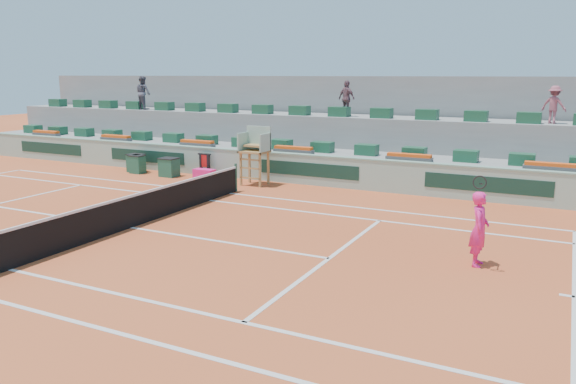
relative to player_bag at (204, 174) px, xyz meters
name	(u,v)px	position (x,y,z in m)	size (l,w,h in m)	color
ground	(131,228)	(2.65, -7.59, -0.21)	(90.00, 90.00, 0.00)	#AD4621
seating_tier_lower	(290,160)	(2.65, 3.11, 0.39)	(36.00, 4.00, 1.20)	gray
seating_tier_upper	(305,141)	(2.65, 4.71, 1.09)	(36.00, 2.40, 2.60)	gray
stadium_back_wall	(318,120)	(2.65, 6.31, 1.99)	(36.00, 0.40, 4.40)	gray
player_bag	(204,174)	(0.00, 0.00, 0.00)	(0.97, 0.43, 0.43)	#FC2084
spectator_left	(143,93)	(-6.76, 4.11, 3.28)	(0.87, 0.68, 1.80)	#51505E
spectator_mid	(347,98)	(4.90, 4.39, 3.19)	(0.95, 0.39, 1.62)	#734C57
spectator_right	(554,105)	(13.49, 4.40, 3.12)	(0.95, 0.54, 1.47)	#954A58
court_lines	(131,228)	(2.65, -7.59, -0.21)	(23.89, 11.09, 0.01)	silver
tennis_net	(130,211)	(2.65, -7.59, 0.31)	(0.10, 11.97, 1.10)	black
advertising_hoarding	(268,166)	(2.68, 0.91, 0.42)	(36.00, 0.34, 1.26)	#90B6A4
umpire_chair	(256,148)	(2.65, -0.09, 1.33)	(1.10, 0.90, 2.40)	olive
seat_row_lower	(281,144)	(2.65, 2.21, 1.21)	(32.90, 0.60, 0.44)	#194D31
seat_row_upper	(300,110)	(2.65, 4.11, 2.61)	(32.90, 0.60, 0.44)	#194D31
flower_planters	(243,146)	(1.15, 1.41, 1.12)	(26.80, 0.36, 0.28)	#505050
drink_cooler_a	(169,167)	(-1.75, -0.22, 0.21)	(0.79, 0.68, 0.84)	#1B513B
drink_cooler_b	(137,164)	(-3.60, -0.19, 0.21)	(0.64, 0.55, 0.84)	#1B513B
drink_cooler_c	(136,163)	(-3.93, 0.06, 0.21)	(0.71, 0.61, 0.84)	#1B513B
towel_rack	(205,163)	(-0.34, 0.53, 0.39)	(0.67, 0.11, 1.03)	black
tennis_player	(479,229)	(12.42, -6.43, 0.69)	(0.46, 0.90, 2.28)	#FC2084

